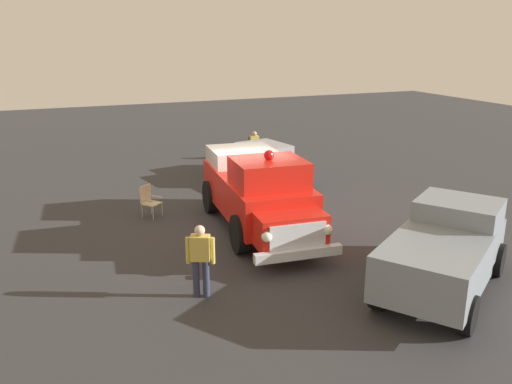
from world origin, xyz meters
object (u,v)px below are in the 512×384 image
Objects in this scene: lawn_chair_by_car at (149,199)px; spectator_standing at (200,256)px; classic_hot_rod at (259,160)px; parked_pickup at (446,249)px; lawn_chair_near_truck at (254,146)px; spectator_seated at (255,144)px; vintage_fire_truck at (258,191)px.

spectator_standing reaches higher than lawn_chair_by_car.
classic_hot_rod is 0.93× the size of parked_pickup.
lawn_chair_by_car is at bearing -134.42° from lawn_chair_near_truck.
lawn_chair_by_car is 8.68m from spectator_seated.
classic_hot_rod is 3.60× the size of spectator_seated.
lawn_chair_by_car is (-6.14, -6.27, 0.00)m from lawn_chair_near_truck.
spectator_standing is (-6.14, -11.91, 0.27)m from spectator_seated.
classic_hot_rod is 3.40m from spectator_seated.
parked_pickup is 3.86× the size of spectator_seated.
lawn_chair_near_truck is (0.98, 13.79, -0.40)m from parked_pickup.
spectator_seated is (-0.01, -0.13, 0.11)m from lawn_chair_near_truck.
spectator_standing reaches higher than classic_hot_rod.
spectator_standing is (-5.17, 1.75, -0.02)m from parked_pickup.
parked_pickup is at bearing -89.09° from classic_hot_rod.
lawn_chair_by_car is at bearing 124.46° from parked_pickup.
spectator_seated is at bearing 70.43° from classic_hot_rod.
lawn_chair_by_car is at bearing -134.99° from spectator_seated.
vintage_fire_truck is at bearing -112.78° from classic_hot_rod.
parked_pickup is 13.84m from lawn_chair_near_truck.
parked_pickup is 4.88× the size of lawn_chair_by_car.
classic_hot_rod reaches higher than spectator_seated.
lawn_chair_near_truck is at bearing 45.58° from lawn_chair_by_car.
classic_hot_rod is 3.53m from lawn_chair_near_truck.
classic_hot_rod is 4.55× the size of lawn_chair_near_truck.
classic_hot_rod is at bearing -109.57° from spectator_seated.
lawn_chair_by_car is 0.79× the size of spectator_seated.
spectator_standing is (-0.01, -5.77, 0.37)m from lawn_chair_by_car.
parked_pickup reaches higher than spectator_standing.
vintage_fire_truck is 9.29m from lawn_chair_near_truck.
vintage_fire_truck is 5.99× the size of lawn_chair_near_truck.
lawn_chair_by_car is 0.61× the size of spectator_standing.
classic_hot_rod is at bearing -108.98° from lawn_chair_near_truck.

